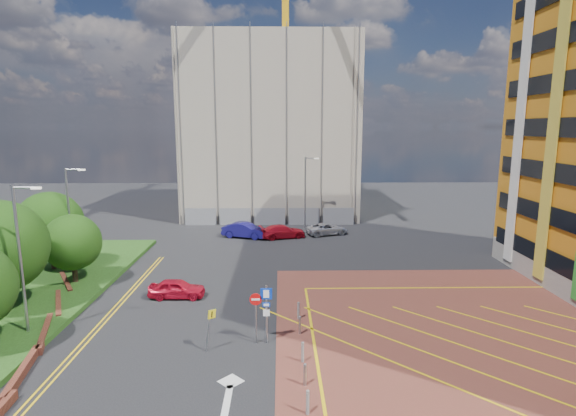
{
  "coord_description": "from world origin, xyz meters",
  "views": [
    {
      "loc": [
        1.24,
        -21.05,
        11.24
      ],
      "look_at": [
        1.7,
        5.38,
        6.45
      ],
      "focal_mm": 28.0,
      "sensor_mm": 36.0,
      "label": 1
    }
  ],
  "objects_px": {
    "tree_d": "(50,224)",
    "car_red_left": "(177,288)",
    "car_blue_back": "(245,230)",
    "car_silver_back": "(327,229)",
    "lamp_left_far": "(70,217)",
    "warning_sign": "(210,325)",
    "lamp_left_near": "(21,254)",
    "tree_c": "(72,242)",
    "lamp_back": "(306,190)",
    "sign_cluster": "(262,308)",
    "car_red_back": "(283,231)"
  },
  "relations": [
    {
      "from": "lamp_left_near",
      "to": "car_red_back",
      "type": "bearing_deg",
      "value": 57.47
    },
    {
      "from": "tree_d",
      "to": "car_silver_back",
      "type": "bearing_deg",
      "value": 28.2
    },
    {
      "from": "lamp_left_near",
      "to": "tree_d",
      "type": "bearing_deg",
      "value": 110.35
    },
    {
      "from": "lamp_left_near",
      "to": "car_red_left",
      "type": "xyz_separation_m",
      "value": [
        6.75,
        5.53,
        -4.03
      ]
    },
    {
      "from": "car_red_back",
      "to": "car_red_left",
      "type": "bearing_deg",
      "value": 140.12
    },
    {
      "from": "tree_d",
      "to": "sign_cluster",
      "type": "bearing_deg",
      "value": -35.58
    },
    {
      "from": "car_red_left",
      "to": "car_blue_back",
      "type": "relative_size",
      "value": 0.78
    },
    {
      "from": "tree_c",
      "to": "car_blue_back",
      "type": "relative_size",
      "value": 1.04
    },
    {
      "from": "lamp_left_near",
      "to": "lamp_left_far",
      "type": "xyz_separation_m",
      "value": [
        -2.0,
        10.0,
        0.0
      ]
    },
    {
      "from": "warning_sign",
      "to": "car_red_back",
      "type": "xyz_separation_m",
      "value": [
        3.8,
        23.58,
        -0.75
      ]
    },
    {
      "from": "tree_d",
      "to": "car_red_back",
      "type": "height_order",
      "value": "tree_d"
    },
    {
      "from": "lamp_back",
      "to": "car_red_left",
      "type": "distance_m",
      "value": 22.98
    },
    {
      "from": "lamp_left_near",
      "to": "warning_sign",
      "type": "distance_m",
      "value": 10.74
    },
    {
      "from": "lamp_left_far",
      "to": "lamp_back",
      "type": "height_order",
      "value": "lamp_left_far"
    },
    {
      "from": "warning_sign",
      "to": "tree_d",
      "type": "bearing_deg",
      "value": 137.85
    },
    {
      "from": "car_red_left",
      "to": "car_red_back",
      "type": "relative_size",
      "value": 0.79
    },
    {
      "from": "tree_d",
      "to": "warning_sign",
      "type": "height_order",
      "value": "tree_d"
    },
    {
      "from": "tree_d",
      "to": "lamp_left_near",
      "type": "distance_m",
      "value": 11.76
    },
    {
      "from": "tree_d",
      "to": "lamp_left_near",
      "type": "height_order",
      "value": "lamp_left_near"
    },
    {
      "from": "sign_cluster",
      "to": "car_red_left",
      "type": "distance_m",
      "value": 8.96
    },
    {
      "from": "car_red_left",
      "to": "car_blue_back",
      "type": "height_order",
      "value": "car_blue_back"
    },
    {
      "from": "car_blue_back",
      "to": "car_silver_back",
      "type": "relative_size",
      "value": 1.07
    },
    {
      "from": "warning_sign",
      "to": "car_blue_back",
      "type": "xyz_separation_m",
      "value": [
        -0.04,
        23.8,
        -0.65
      ]
    },
    {
      "from": "warning_sign",
      "to": "car_blue_back",
      "type": "relative_size",
      "value": 0.48
    },
    {
      "from": "car_blue_back",
      "to": "car_red_back",
      "type": "bearing_deg",
      "value": -75.13
    },
    {
      "from": "sign_cluster",
      "to": "car_red_left",
      "type": "height_order",
      "value": "sign_cluster"
    },
    {
      "from": "tree_d",
      "to": "car_red_left",
      "type": "distance_m",
      "value": 12.56
    },
    {
      "from": "car_red_left",
      "to": "car_silver_back",
      "type": "height_order",
      "value": "car_red_left"
    },
    {
      "from": "lamp_left_near",
      "to": "car_red_back",
      "type": "distance_m",
      "value": 26.12
    },
    {
      "from": "car_red_left",
      "to": "car_silver_back",
      "type": "xyz_separation_m",
      "value": [
        11.84,
        17.63,
        -0.02
      ]
    },
    {
      "from": "warning_sign",
      "to": "car_blue_back",
      "type": "bearing_deg",
      "value": 90.1
    },
    {
      "from": "lamp_back",
      "to": "car_silver_back",
      "type": "relative_size",
      "value": 1.81
    },
    {
      "from": "tree_d",
      "to": "lamp_left_near",
      "type": "relative_size",
      "value": 0.76
    },
    {
      "from": "warning_sign",
      "to": "tree_c",
      "type": "bearing_deg",
      "value": 138.66
    },
    {
      "from": "lamp_left_far",
      "to": "warning_sign",
      "type": "xyz_separation_m",
      "value": [
        12.08,
        -11.81,
        -3.23
      ]
    },
    {
      "from": "lamp_back",
      "to": "car_red_left",
      "type": "bearing_deg",
      "value": -115.47
    },
    {
      "from": "lamp_left_far",
      "to": "lamp_back",
      "type": "bearing_deg",
      "value": 40.86
    },
    {
      "from": "tree_d",
      "to": "lamp_left_far",
      "type": "bearing_deg",
      "value": -25.68
    },
    {
      "from": "car_red_left",
      "to": "car_silver_back",
      "type": "relative_size",
      "value": 0.84
    },
    {
      "from": "car_red_back",
      "to": "car_silver_back",
      "type": "xyz_separation_m",
      "value": [
        4.71,
        1.4,
        -0.07
      ]
    },
    {
      "from": "car_silver_back",
      "to": "tree_c",
      "type": "bearing_deg",
      "value": 108.02
    },
    {
      "from": "sign_cluster",
      "to": "car_silver_back",
      "type": "height_order",
      "value": "sign_cluster"
    },
    {
      "from": "car_red_left",
      "to": "lamp_left_far",
      "type": "bearing_deg",
      "value": 63.26
    },
    {
      "from": "sign_cluster",
      "to": "car_silver_back",
      "type": "xyz_separation_m",
      "value": [
        5.88,
        24.17,
        -1.34
      ]
    },
    {
      "from": "tree_d",
      "to": "car_silver_back",
      "type": "distance_m",
      "value": 25.93
    },
    {
      "from": "car_red_left",
      "to": "car_silver_back",
      "type": "bearing_deg",
      "value": -33.58
    },
    {
      "from": "warning_sign",
      "to": "car_blue_back",
      "type": "height_order",
      "value": "warning_sign"
    },
    {
      "from": "car_red_back",
      "to": "warning_sign",
      "type": "bearing_deg",
      "value": 154.67
    },
    {
      "from": "lamp_left_near",
      "to": "car_red_left",
      "type": "distance_m",
      "value": 9.61
    },
    {
      "from": "car_red_left",
      "to": "lamp_back",
      "type": "bearing_deg",
      "value": -25.15
    }
  ]
}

